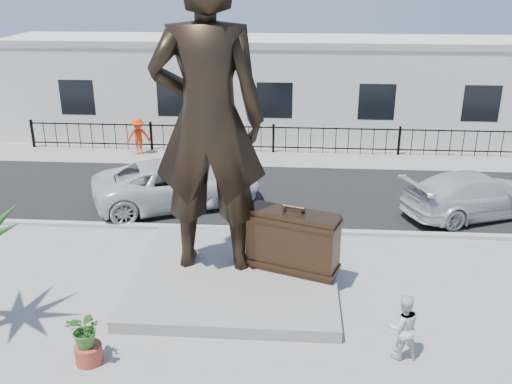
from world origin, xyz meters
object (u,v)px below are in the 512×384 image
statue (208,121)px  suitcase (293,241)px  tourist (403,327)px  car_white (177,183)px

statue → suitcase: size_ratio=3.35×
tourist → car_white: 10.13m
suitcase → car_white: suitcase is taller
suitcase → car_white: size_ratio=0.41×
statue → car_white: size_ratio=1.37×
statue → car_white: (-1.86, 4.63, -3.39)m
statue → car_white: 6.03m
tourist → car_white: car_white is taller
tourist → statue: bearing=-45.5°
suitcase → tourist: 3.84m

